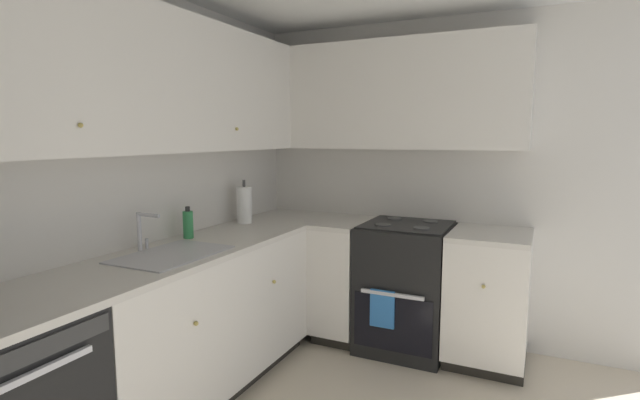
{
  "coord_description": "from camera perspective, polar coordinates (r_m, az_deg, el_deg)",
  "views": [
    {
      "loc": [
        -1.73,
        -0.61,
        1.56
      ],
      "look_at": [
        0.98,
        0.67,
        1.15
      ],
      "focal_mm": 26.81,
      "sensor_mm": 36.0,
      "label": 1
    }
  ],
  "objects": [
    {
      "name": "wall_back",
      "position": [
        2.79,
        -25.72,
        -0.34
      ],
      "size": [
        3.87,
        0.05,
        2.41
      ],
      "primitive_type": "cube",
      "color": "silver",
      "rests_on": "ground_plane"
    },
    {
      "name": "wall_right",
      "position": [
        3.71,
        15.72,
        1.92
      ],
      "size": [
        0.05,
        3.15,
        2.41
      ],
      "primitive_type": "cube",
      "color": "silver",
      "rests_on": "ground_plane"
    },
    {
      "name": "lower_cabinets_back",
      "position": [
        3.05,
        -14.46,
        -14.02
      ],
      "size": [
        1.72,
        0.62,
        0.88
      ],
      "color": "silver",
      "rests_on": "ground_plane"
    },
    {
      "name": "countertop_back",
      "position": [
        2.91,
        -14.75,
        -5.68
      ],
      "size": [
        2.92,
        0.6,
        0.03
      ],
      "primitive_type": "cube",
      "color": "beige",
      "rests_on": "lower_cabinets_back"
    },
    {
      "name": "lower_cabinets_right",
      "position": [
        3.58,
        12.58,
        -10.67
      ],
      "size": [
        0.62,
        1.49,
        0.88
      ],
      "color": "silver",
      "rests_on": "ground_plane"
    },
    {
      "name": "countertop_right",
      "position": [
        3.46,
        12.78,
        -3.5
      ],
      "size": [
        0.6,
        1.49,
        0.03
      ],
      "color": "beige",
      "rests_on": "lower_cabinets_right"
    },
    {
      "name": "oven_range",
      "position": [
        3.62,
        10.18,
        -10.03
      ],
      "size": [
        0.68,
        0.62,
        1.07
      ],
      "color": "black",
      "rests_on": "ground_plane"
    },
    {
      "name": "upper_cabinets_back",
      "position": [
        2.82,
        -19.8,
        13.18
      ],
      "size": [
        2.6,
        0.34,
        0.78
      ],
      "color": "silver"
    },
    {
      "name": "upper_cabinets_right",
      "position": [
        3.65,
        7.56,
        12.2
      ],
      "size": [
        0.32,
        2.04,
        0.78
      ],
      "color": "silver"
    },
    {
      "name": "sink",
      "position": [
        2.73,
        -17.23,
        -7.1
      ],
      "size": [
        0.6,
        0.4,
        0.1
      ],
      "color": "#B7B7BC",
      "rests_on": "countertop_back"
    },
    {
      "name": "faucet",
      "position": [
        2.84,
        -20.4,
        -3.15
      ],
      "size": [
        0.07,
        0.16,
        0.22
      ],
      "color": "silver",
      "rests_on": "countertop_back"
    },
    {
      "name": "soap_bottle",
      "position": [
        3.12,
        -15.46,
        -2.8
      ],
      "size": [
        0.06,
        0.06,
        0.2
      ],
      "color": "#338C4C",
      "rests_on": "countertop_back"
    },
    {
      "name": "paper_towel_roll",
      "position": [
        3.57,
        -9.02,
        -0.58
      ],
      "size": [
        0.11,
        0.11,
        0.33
      ],
      "color": "white",
      "rests_on": "countertop_back"
    }
  ]
}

